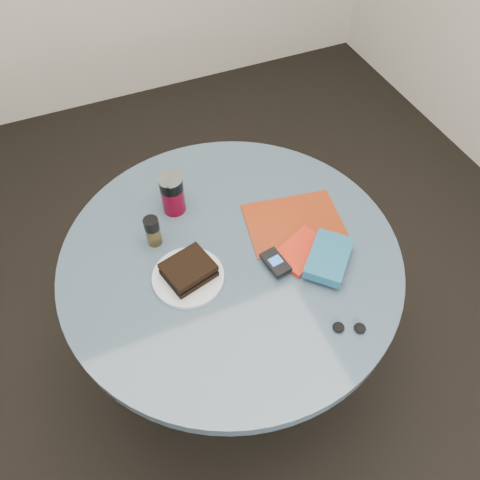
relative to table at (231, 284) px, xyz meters
name	(u,v)px	position (x,y,z in m)	size (l,w,h in m)	color
ground	(233,360)	(0.00, 0.00, -0.59)	(4.00, 4.00, 0.00)	black
table	(231,284)	(0.00, 0.00, 0.00)	(1.00, 1.00, 0.75)	black
plate	(188,277)	(-0.14, -0.03, 0.17)	(0.20, 0.20, 0.01)	silver
sandwich	(189,270)	(-0.14, -0.03, 0.20)	(0.15, 0.14, 0.05)	black
soda_can	(172,194)	(-0.09, 0.23, 0.23)	(0.09, 0.09, 0.14)	maroon
pepper_grinder	(153,231)	(-0.19, 0.13, 0.21)	(0.05, 0.05, 0.10)	#3F351B
magazine	(294,223)	(0.22, 0.03, 0.17)	(0.29, 0.22, 0.01)	maroon
red_book	(302,251)	(0.19, -0.08, 0.17)	(0.16, 0.10, 0.01)	#B11F0E
novel	(329,258)	(0.24, -0.14, 0.20)	(0.16, 0.11, 0.03)	navy
mp3_player	(275,262)	(0.10, -0.09, 0.19)	(0.06, 0.10, 0.02)	black
headphones	(349,328)	(0.19, -0.35, 0.17)	(0.09, 0.07, 0.02)	black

